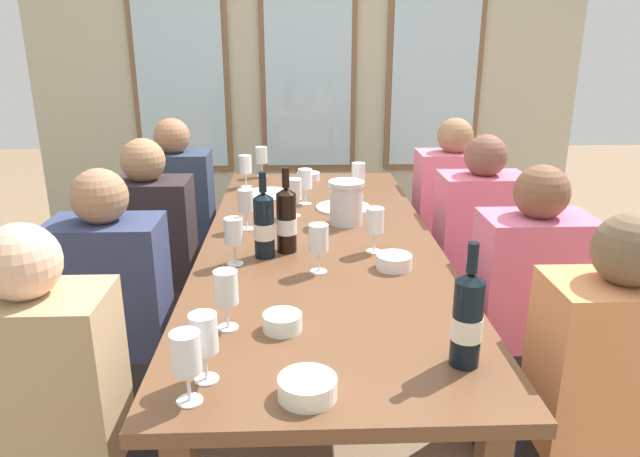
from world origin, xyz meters
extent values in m
plane|color=#886C50|center=(0.00, 0.00, 0.00)|extent=(12.00, 12.00, 0.00)
cube|color=#BEB99C|center=(0.00, 2.36, 1.45)|extent=(4.13, 0.06, 2.90)
cube|color=brown|center=(-0.95, 2.31, 1.45)|extent=(0.72, 0.03, 1.88)
cube|color=silver|center=(-0.95, 2.30, 1.45)|extent=(0.64, 0.01, 1.80)
cube|color=brown|center=(0.00, 2.31, 1.45)|extent=(0.72, 0.03, 1.88)
cube|color=silver|center=(0.00, 2.30, 1.45)|extent=(0.64, 0.01, 1.80)
cube|color=brown|center=(0.95, 2.31, 1.45)|extent=(0.72, 0.03, 1.88)
cube|color=silver|center=(0.95, 2.30, 1.45)|extent=(0.64, 0.01, 1.80)
cube|color=brown|center=(0.00, 0.00, 0.72)|extent=(0.93, 2.38, 0.04)
cube|color=brown|center=(-0.37, 1.09, 0.35)|extent=(0.07, 0.07, 0.70)
cube|color=brown|center=(0.37, 1.09, 0.35)|extent=(0.07, 0.07, 0.70)
cylinder|color=white|center=(-0.24, 0.71, 0.74)|extent=(0.27, 0.27, 0.01)
cylinder|color=white|center=(0.13, 0.45, 0.74)|extent=(0.26, 0.26, 0.01)
cylinder|color=silver|center=(0.12, 0.22, 0.82)|extent=(0.14, 0.14, 0.17)
cylinder|color=silver|center=(0.12, 0.22, 0.92)|extent=(0.16, 0.16, 0.02)
cylinder|color=black|center=(0.33, -0.94, 0.85)|extent=(0.07, 0.07, 0.23)
cone|color=black|center=(0.33, -0.94, 0.98)|extent=(0.07, 0.07, 0.02)
cylinder|color=black|center=(0.33, -0.94, 1.03)|extent=(0.03, 0.03, 0.08)
cylinder|color=white|center=(0.33, -0.94, 0.84)|extent=(0.08, 0.08, 0.06)
cylinder|color=black|center=(-0.21, -0.17, 0.85)|extent=(0.08, 0.08, 0.22)
cone|color=black|center=(-0.21, -0.17, 0.98)|extent=(0.08, 0.08, 0.02)
cylinder|color=black|center=(-0.21, -0.17, 1.03)|extent=(0.03, 0.03, 0.08)
cylinder|color=silver|center=(-0.21, -0.17, 0.84)|extent=(0.08, 0.08, 0.06)
cylinder|color=black|center=(-0.13, -0.12, 0.85)|extent=(0.08, 0.08, 0.23)
cone|color=black|center=(-0.13, -0.12, 0.98)|extent=(0.08, 0.08, 0.02)
cylinder|color=black|center=(-0.13, -0.12, 1.03)|extent=(0.03, 0.03, 0.08)
cylinder|color=silver|center=(-0.13, -0.12, 0.84)|extent=(0.08, 0.08, 0.06)
cylinder|color=white|center=(-0.07, -1.07, 0.76)|extent=(0.14, 0.14, 0.05)
cylinder|color=white|center=(-0.03, 1.02, 0.76)|extent=(0.13, 0.13, 0.04)
cylinder|color=white|center=(0.25, -0.31, 0.77)|extent=(0.13, 0.13, 0.05)
cylinder|color=white|center=(-0.13, -0.75, 0.76)|extent=(0.11, 0.11, 0.05)
cylinder|color=white|center=(-0.30, 0.15, 0.74)|extent=(0.06, 0.06, 0.00)
cylinder|color=white|center=(-0.30, 0.15, 0.78)|extent=(0.01, 0.01, 0.07)
cylinder|color=white|center=(-0.30, 0.15, 0.87)|extent=(0.07, 0.07, 0.09)
cylinder|color=beige|center=(-0.30, 0.15, 0.84)|extent=(0.06, 0.06, 0.04)
cylinder|color=white|center=(-0.37, 0.88, 0.74)|extent=(0.06, 0.06, 0.00)
cylinder|color=white|center=(-0.37, 0.88, 0.78)|extent=(0.01, 0.01, 0.07)
cylinder|color=white|center=(-0.37, 0.88, 0.87)|extent=(0.07, 0.07, 0.09)
cylinder|color=white|center=(0.22, 0.66, 0.74)|extent=(0.06, 0.06, 0.00)
cylinder|color=white|center=(0.22, 0.66, 0.78)|extent=(0.01, 0.01, 0.07)
cylinder|color=white|center=(0.22, 0.66, 0.87)|extent=(0.07, 0.07, 0.09)
cylinder|color=white|center=(-0.29, -0.73, 0.74)|extent=(0.06, 0.06, 0.00)
cylinder|color=white|center=(-0.29, -0.73, 0.78)|extent=(0.01, 0.01, 0.07)
cylinder|color=white|center=(-0.29, -0.73, 0.87)|extent=(0.07, 0.07, 0.09)
cylinder|color=#590C19|center=(-0.29, -0.73, 0.83)|extent=(0.06, 0.06, 0.02)
cylinder|color=white|center=(-0.31, -0.99, 0.74)|extent=(0.06, 0.06, 0.00)
cylinder|color=white|center=(-0.31, -0.99, 0.78)|extent=(0.01, 0.01, 0.07)
cylinder|color=white|center=(-0.31, -0.99, 0.87)|extent=(0.07, 0.07, 0.09)
cylinder|color=white|center=(-0.05, 0.53, 0.74)|extent=(0.06, 0.06, 0.00)
cylinder|color=white|center=(-0.05, 0.53, 0.78)|extent=(0.01, 0.01, 0.07)
cylinder|color=white|center=(-0.05, 0.53, 0.87)|extent=(0.07, 0.07, 0.09)
cylinder|color=#590C19|center=(-0.05, 0.53, 0.84)|extent=(0.06, 0.06, 0.03)
cylinder|color=white|center=(-0.34, -1.08, 0.74)|extent=(0.06, 0.06, 0.00)
cylinder|color=white|center=(-0.34, -1.08, 0.78)|extent=(0.01, 0.01, 0.07)
cylinder|color=white|center=(-0.34, -1.08, 0.87)|extent=(0.07, 0.07, 0.09)
cylinder|color=white|center=(-0.10, 0.33, 0.74)|extent=(0.06, 0.06, 0.00)
cylinder|color=white|center=(-0.10, 0.33, 0.78)|extent=(0.01, 0.01, 0.07)
cylinder|color=white|center=(-0.10, 0.33, 0.87)|extent=(0.07, 0.07, 0.09)
cylinder|color=#590C19|center=(-0.10, 0.33, 0.83)|extent=(0.06, 0.06, 0.02)
cylinder|color=white|center=(-0.02, -0.33, 0.74)|extent=(0.06, 0.06, 0.00)
cylinder|color=white|center=(-0.02, -0.33, 0.78)|extent=(0.01, 0.01, 0.07)
cylinder|color=white|center=(-0.02, -0.33, 0.87)|extent=(0.07, 0.07, 0.09)
cylinder|color=beige|center=(-0.02, -0.33, 0.83)|extent=(0.06, 0.06, 0.02)
cylinder|color=white|center=(0.20, -0.14, 0.74)|extent=(0.06, 0.06, 0.00)
cylinder|color=white|center=(0.20, -0.14, 0.78)|extent=(0.01, 0.01, 0.07)
cylinder|color=white|center=(0.20, -0.14, 0.87)|extent=(0.07, 0.07, 0.09)
cylinder|color=maroon|center=(0.20, -0.14, 0.83)|extent=(0.06, 0.06, 0.02)
cylinder|color=white|center=(-0.29, 1.12, 0.74)|extent=(0.06, 0.06, 0.00)
cylinder|color=white|center=(-0.29, 1.12, 0.78)|extent=(0.01, 0.01, 0.07)
cylinder|color=white|center=(-0.29, 1.12, 0.87)|extent=(0.07, 0.07, 0.09)
cylinder|color=maroon|center=(-0.29, 1.12, 0.83)|extent=(0.06, 0.06, 0.02)
cylinder|color=white|center=(-0.32, -0.25, 0.74)|extent=(0.06, 0.06, 0.00)
cylinder|color=white|center=(-0.32, -0.25, 0.78)|extent=(0.01, 0.01, 0.07)
cylinder|color=white|center=(-0.32, -0.25, 0.87)|extent=(0.07, 0.07, 0.09)
cylinder|color=maroon|center=(-0.32, -0.25, 0.83)|extent=(0.06, 0.06, 0.03)
cube|color=#29322E|center=(-0.75, 0.89, 0.23)|extent=(0.32, 0.24, 0.45)
cube|color=#2D3A55|center=(-0.75, 0.89, 0.69)|extent=(0.38, 0.24, 0.48)
sphere|color=#A56D4E|center=(-0.75, 0.89, 1.02)|extent=(0.19, 0.19, 0.19)
cube|color=#33213E|center=(0.75, 0.85, 0.23)|extent=(0.32, 0.24, 0.45)
cube|color=pink|center=(0.75, 0.85, 0.69)|extent=(0.38, 0.24, 0.48)
sphere|color=#9B714C|center=(0.75, 0.85, 1.02)|extent=(0.19, 0.19, 0.19)
cube|color=tan|center=(-0.75, -0.90, 0.69)|extent=(0.38, 0.24, 0.48)
sphere|color=beige|center=(-0.75, -0.90, 1.02)|extent=(0.19, 0.19, 0.19)
cube|color=#E08A53|center=(0.75, -0.88, 0.69)|extent=(0.38, 0.24, 0.48)
sphere|color=brown|center=(0.75, -0.88, 1.02)|extent=(0.19, 0.19, 0.19)
cube|color=#38322E|center=(-0.75, 0.27, 0.23)|extent=(0.32, 0.24, 0.45)
cube|color=#2D2326|center=(-0.75, 0.27, 0.69)|extent=(0.38, 0.24, 0.48)
sphere|color=#A17652|center=(-0.75, 0.27, 1.02)|extent=(0.19, 0.19, 0.19)
cube|color=#36252E|center=(0.75, 0.32, 0.23)|extent=(0.32, 0.24, 0.45)
cube|color=#E96B89|center=(0.75, 0.32, 0.69)|extent=(0.38, 0.24, 0.48)
sphere|color=brown|center=(0.75, 0.32, 1.02)|extent=(0.19, 0.19, 0.19)
cube|color=#2E2E30|center=(-0.75, -0.31, 0.23)|extent=(0.32, 0.24, 0.45)
cube|color=navy|center=(-0.75, -0.31, 0.69)|extent=(0.38, 0.24, 0.48)
sphere|color=#9E7353|center=(-0.75, -0.31, 1.02)|extent=(0.19, 0.19, 0.19)
cube|color=#24222E|center=(0.75, -0.31, 0.23)|extent=(0.32, 0.24, 0.45)
cube|color=#DE688E|center=(0.75, -0.31, 0.69)|extent=(0.38, 0.24, 0.48)
sphere|color=brown|center=(0.75, -0.31, 1.02)|extent=(0.19, 0.19, 0.19)
camera|label=1|loc=(-0.08, -2.23, 1.53)|focal=33.06mm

